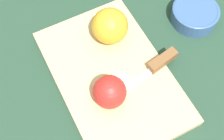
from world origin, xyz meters
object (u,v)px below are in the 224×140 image
at_px(apple_half_left, 110,26).
at_px(knife, 159,63).
at_px(apple_half_right, 110,92).
at_px(bowl, 195,14).

bearing_deg(apple_half_left, knife, 21.61).
height_order(apple_half_right, bowl, apple_half_right).
height_order(apple_half_left, knife, apple_half_left).
height_order(apple_half_left, apple_half_right, apple_half_left).
bearing_deg(knife, bowl, -162.28).
bearing_deg(bowl, apple_half_left, -105.02).
relative_size(apple_half_right, knife, 0.41).
xyz_separation_m(apple_half_right, bowl, (-0.08, 0.31, -0.04)).
bearing_deg(bowl, apple_half_right, -75.72).
bearing_deg(apple_half_right, knife, 84.25).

